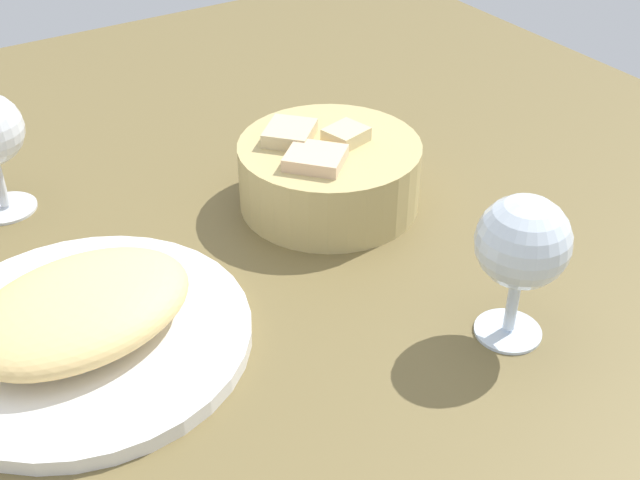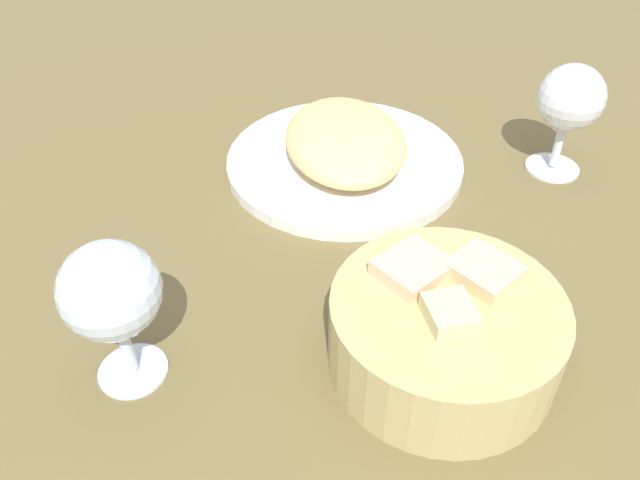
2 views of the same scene
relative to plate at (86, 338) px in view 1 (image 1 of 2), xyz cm
name	(u,v)px [view 1 (image 1 of 2)]	position (x,y,z in cm)	size (l,w,h in cm)	color
ground_plane	(223,301)	(12.72, 0.14, -1.70)	(140.00, 140.00, 2.00)	brown
plate	(86,338)	(0.00, 0.00, 0.00)	(27.78, 27.78, 1.40)	white
omelette	(80,310)	(0.00, 0.00, 3.02)	(19.14, 13.77, 4.64)	#EEC77B
bread_basket	(327,173)	(28.96, 7.76, 3.05)	(18.82, 18.82, 8.43)	tan
wine_glass_near	(522,246)	(30.79, -17.81, 8.34)	(7.72, 7.72, 13.34)	silver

